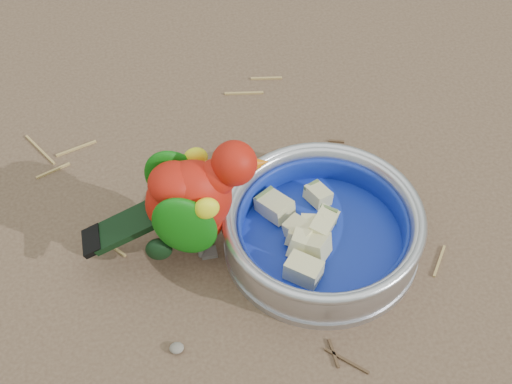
{
  "coord_description": "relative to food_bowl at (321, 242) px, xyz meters",
  "views": [
    {
      "loc": [
        -0.21,
        -0.48,
        0.76
      ],
      "look_at": [
        -0.1,
        0.1,
        0.08
      ],
      "focal_mm": 55.0,
      "sensor_mm": 36.0,
      "label": 1
    }
  ],
  "objects": [
    {
      "name": "lory_parrot",
      "position": [
        -0.15,
        0.02,
        0.07
      ],
      "size": [
        0.2,
        0.1,
        0.16
      ],
      "primitive_type": null,
      "rotation": [
        0.0,
        0.0,
        -1.54
      ],
      "color": "#A8150A",
      "rests_on": "ground"
    },
    {
      "name": "ground",
      "position": [
        0.03,
        -0.07,
        -0.01
      ],
      "size": [
        60.0,
        60.0,
        0.0
      ],
      "primitive_type": "plane",
      "color": "brown"
    },
    {
      "name": "bowl_wall",
      "position": [
        0.0,
        0.0,
        0.03
      ],
      "size": [
        0.23,
        0.23,
        0.04
      ],
      "primitive_type": null,
      "color": "#B2B2BA",
      "rests_on": "food_bowl"
    },
    {
      "name": "ground_debris",
      "position": [
        -0.0,
        -0.0,
        -0.01
      ],
      "size": [
        0.9,
        0.8,
        0.01
      ],
      "primitive_type": null,
      "color": "#A7894D",
      "rests_on": "ground"
    },
    {
      "name": "food_bowl",
      "position": [
        0.0,
        0.0,
        0.0
      ],
      "size": [
        0.23,
        0.23,
        0.02
      ],
      "primitive_type": "cylinder",
      "color": "#B2B2BA",
      "rests_on": "ground"
    },
    {
      "name": "fruit_wedges",
      "position": [
        0.0,
        0.0,
        0.02
      ],
      "size": [
        0.14,
        0.14,
        0.03
      ],
      "primitive_type": null,
      "color": "beige",
      "rests_on": "food_bowl"
    }
  ]
}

